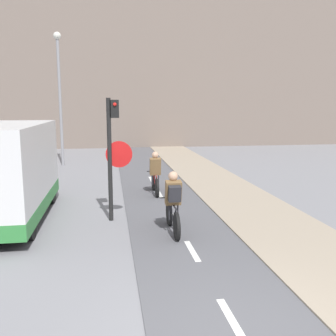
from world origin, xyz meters
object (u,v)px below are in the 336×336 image
Objects in this scene: traffic_light_pole at (113,146)px; cyclist_far at (155,175)px; van at (2,174)px; cyclist_near at (173,204)px; street_lamp_far at (59,85)px.

traffic_light_pole is 1.92× the size of cyclist_far.
traffic_light_pole is at bearing -9.14° from van.
cyclist_near is 3.92m from cyclist_far.
traffic_light_pole reaches higher than cyclist_far.
van is at bearing -151.82° from cyclist_far.
cyclist_near is at bearing -21.93° from van.
traffic_light_pole is at bearing 137.59° from cyclist_near.
cyclist_far is (1.39, 2.71, -1.28)m from traffic_light_pole.
cyclist_far is at bearing -60.56° from street_lamp_far.
cyclist_near is 4.50m from van.
cyclist_far is at bearing 62.77° from traffic_light_pole.
van is (-2.82, 0.45, -0.71)m from traffic_light_pole.
cyclist_near is at bearing -70.72° from street_lamp_far.
cyclist_near is (1.33, -1.22, -1.23)m from traffic_light_pole.
cyclist_near is 0.34× the size of van.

